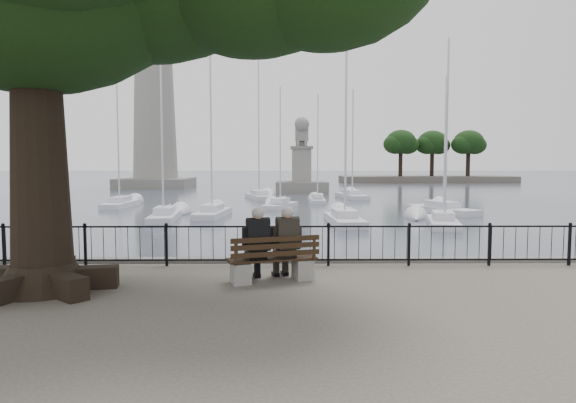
{
  "coord_description": "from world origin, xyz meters",
  "views": [
    {
      "loc": [
        -0.11,
        -10.05,
        2.57
      ],
      "look_at": [
        0.0,
        2.5,
        1.6
      ],
      "focal_mm": 32.0,
      "sensor_mm": 36.0,
      "label": 1
    }
  ],
  "objects_px": {
    "lighthouse": "(154,97)",
    "bench": "(273,265)",
    "person_right": "(285,246)",
    "person_left": "(256,247)",
    "lion_monument": "(301,174)"
  },
  "relations": [
    {
      "from": "person_left",
      "to": "person_right",
      "type": "height_order",
      "value": "same"
    },
    {
      "from": "person_right",
      "to": "lion_monument",
      "type": "height_order",
      "value": "lion_monument"
    },
    {
      "from": "bench",
      "to": "lion_monument",
      "type": "distance_m",
      "value": 49.17
    },
    {
      "from": "person_right",
      "to": "lighthouse",
      "type": "xyz_separation_m",
      "value": [
        -17.93,
        60.97,
        10.77
      ]
    },
    {
      "from": "bench",
      "to": "person_right",
      "type": "distance_m",
      "value": 0.51
    },
    {
      "from": "lighthouse",
      "to": "bench",
      "type": "bearing_deg",
      "value": -73.9
    },
    {
      "from": "person_right",
      "to": "person_left",
      "type": "bearing_deg",
      "value": -163.03
    },
    {
      "from": "person_left",
      "to": "lion_monument",
      "type": "bearing_deg",
      "value": 86.86
    },
    {
      "from": "person_left",
      "to": "lighthouse",
      "type": "distance_m",
      "value": 64.47
    },
    {
      "from": "person_left",
      "to": "bench",
      "type": "bearing_deg",
      "value": -1.29
    },
    {
      "from": "person_right",
      "to": "lighthouse",
      "type": "distance_m",
      "value": 64.46
    },
    {
      "from": "person_right",
      "to": "lighthouse",
      "type": "bearing_deg",
      "value": 106.38
    },
    {
      "from": "lion_monument",
      "to": "person_right",
      "type": "bearing_deg",
      "value": -92.43
    },
    {
      "from": "person_left",
      "to": "lighthouse",
      "type": "bearing_deg",
      "value": 105.8
    },
    {
      "from": "person_left",
      "to": "lighthouse",
      "type": "relative_size",
      "value": 0.05
    }
  ]
}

